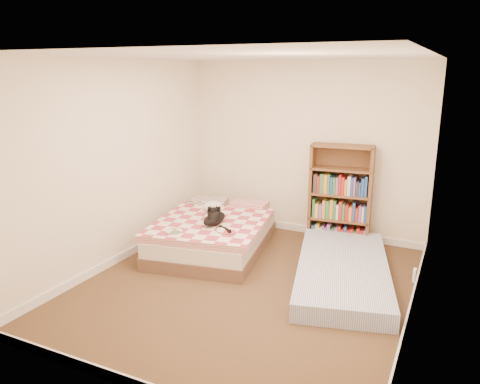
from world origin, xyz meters
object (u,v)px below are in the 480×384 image
at_px(bookshelf, 340,207).
at_px(floor_mattress, 343,271).
at_px(bed, 215,233).
at_px(black_cat, 216,218).
at_px(white_dog, 213,207).

bearing_deg(bookshelf, floor_mattress, -78.98).
height_order(bed, floor_mattress, bed).
height_order(bed, black_cat, black_cat).
distance_m(bookshelf, white_dog, 1.77).
bearing_deg(bookshelf, white_dog, -160.22).
bearing_deg(black_cat, white_dog, 92.31).
distance_m(bed, black_cat, 0.39).
xyz_separation_m(bookshelf, white_dog, (-1.60, -0.75, -0.00)).
xyz_separation_m(floor_mattress, white_dog, (-1.95, 0.41, 0.42)).
bearing_deg(bookshelf, black_cat, -142.88).
xyz_separation_m(bookshelf, floor_mattress, (0.34, -1.17, -0.42)).
distance_m(bed, floor_mattress, 1.80).
bearing_deg(floor_mattress, black_cat, 167.31).
distance_m(black_cat, white_dog, 0.53).
height_order(floor_mattress, black_cat, black_cat).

